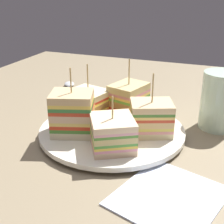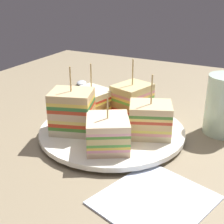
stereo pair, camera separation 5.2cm
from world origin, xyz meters
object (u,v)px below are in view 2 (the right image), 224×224
(sandwich_wedge_2, at_px, (108,133))
(chip_pile, at_px, (106,120))
(sandwich_wedge_1, at_px, (72,112))
(napkin, at_px, (155,199))
(sandwich_wedge_0, at_px, (92,103))
(sandwich_wedge_4, at_px, (132,101))
(sandwich_wedge_3, at_px, (150,120))
(spoon, at_px, (81,86))
(plate, at_px, (112,131))

(sandwich_wedge_2, xyz_separation_m, chip_pile, (-0.07, -0.04, -0.01))
(sandwich_wedge_1, distance_m, napkin, 0.21)
(sandwich_wedge_0, height_order, sandwich_wedge_1, sandwich_wedge_1)
(sandwich_wedge_4, height_order, napkin, sandwich_wedge_4)
(chip_pile, bearing_deg, sandwich_wedge_3, 88.14)
(sandwich_wedge_1, xyz_separation_m, spoon, (-0.23, -0.13, -0.04))
(plate, relative_size, sandwich_wedge_1, 2.23)
(sandwich_wedge_2, bearing_deg, plate, -8.68)
(sandwich_wedge_1, distance_m, sandwich_wedge_2, 0.08)
(sandwich_wedge_3, distance_m, napkin, 0.15)
(sandwich_wedge_0, relative_size, sandwich_wedge_3, 0.97)
(sandwich_wedge_0, relative_size, sandwich_wedge_4, 0.93)
(plate, xyz_separation_m, sandwich_wedge_4, (-0.07, 0.01, 0.04))
(sandwich_wedge_4, relative_size, napkin, 0.83)
(sandwich_wedge_1, xyz_separation_m, sandwich_wedge_4, (-0.10, 0.06, -0.01))
(sandwich_wedge_1, bearing_deg, napkin, -45.83)
(plate, relative_size, sandwich_wedge_4, 2.32)
(sandwich_wedge_3, bearing_deg, sandwich_wedge_0, -33.84)
(spoon, height_order, napkin, spoon)
(plate, relative_size, spoon, 1.69)
(sandwich_wedge_0, height_order, sandwich_wedge_2, sandwich_wedge_0)
(chip_pile, distance_m, spoon, 0.25)
(sandwich_wedge_3, bearing_deg, spoon, -59.03)
(sandwich_wedge_1, relative_size, sandwich_wedge_3, 1.08)
(sandwich_wedge_0, xyz_separation_m, sandwich_wedge_4, (-0.03, 0.06, 0.00))
(sandwich_wedge_2, distance_m, spoon, 0.33)
(plate, height_order, sandwich_wedge_2, sandwich_wedge_2)
(plate, distance_m, sandwich_wedge_2, 0.07)
(sandwich_wedge_0, height_order, chip_pile, sandwich_wedge_0)
(sandwich_wedge_0, distance_m, napkin, 0.25)
(sandwich_wedge_0, relative_size, spoon, 0.68)
(sandwich_wedge_0, distance_m, chip_pile, 0.05)
(plate, xyz_separation_m, sandwich_wedge_1, (0.04, -0.05, 0.04))
(plate, relative_size, sandwich_wedge_0, 2.49)
(sandwich_wedge_2, bearing_deg, sandwich_wedge_3, -61.91)
(sandwich_wedge_0, bearing_deg, sandwich_wedge_2, -33.26)
(plate, height_order, sandwich_wedge_1, sandwich_wedge_1)
(sandwich_wedge_1, height_order, sandwich_wedge_3, sandwich_wedge_1)
(sandwich_wedge_3, relative_size, napkin, 0.79)
(sandwich_wedge_2, xyz_separation_m, sandwich_wedge_4, (-0.13, -0.02, 0.01))
(sandwich_wedge_1, height_order, spoon, sandwich_wedge_1)
(plate, height_order, napkin, plate)
(chip_pile, relative_size, napkin, 0.54)
(sandwich_wedge_2, bearing_deg, spoon, 9.23)
(plate, distance_m, chip_pile, 0.02)
(sandwich_wedge_2, height_order, sandwich_wedge_3, sandwich_wedge_3)
(spoon, bearing_deg, sandwich_wedge_1, -177.92)
(sandwich_wedge_3, bearing_deg, plate, -16.99)
(sandwich_wedge_0, relative_size, sandwich_wedge_1, 0.90)
(plate, height_order, chip_pile, chip_pile)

